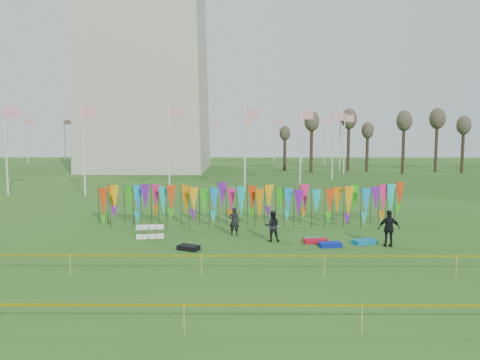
{
  "coord_description": "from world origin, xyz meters",
  "views": [
    {
      "loc": [
        -0.2,
        -20.45,
        5.63
      ],
      "look_at": [
        -0.36,
        6.0,
        2.86
      ],
      "focal_mm": 35.0,
      "sensor_mm": 36.0,
      "label": 1
    }
  ],
  "objects_px": {
    "kite_bag_red": "(315,241)",
    "kite_bag_black": "(189,248)",
    "kite_bag_blue": "(330,245)",
    "person_mid": "(272,226)",
    "kite_bag_turquoise": "(316,240)",
    "box_kite": "(150,232)",
    "kite_bag_teal": "(364,242)",
    "person_left": "(234,222)",
    "person_right": "(389,229)"
  },
  "relations": [
    {
      "from": "box_kite",
      "to": "kite_bag_red",
      "type": "distance_m",
      "value": 8.58
    },
    {
      "from": "person_mid",
      "to": "kite_bag_black",
      "type": "bearing_deg",
      "value": 24.9
    },
    {
      "from": "box_kite",
      "to": "kite_bag_teal",
      "type": "distance_m",
      "value": 11.01
    },
    {
      "from": "box_kite",
      "to": "person_right",
      "type": "distance_m",
      "value": 12.11
    },
    {
      "from": "person_mid",
      "to": "kite_bag_red",
      "type": "xyz_separation_m",
      "value": [
        2.16,
        -0.37,
        -0.69
      ]
    },
    {
      "from": "person_right",
      "to": "kite_bag_blue",
      "type": "distance_m",
      "value": 2.98
    },
    {
      "from": "person_left",
      "to": "kite_bag_red",
      "type": "distance_m",
      "value": 4.51
    },
    {
      "from": "kite_bag_turquoise",
      "to": "kite_bag_black",
      "type": "xyz_separation_m",
      "value": [
        -6.31,
        -1.63,
        0.01
      ]
    },
    {
      "from": "kite_bag_turquoise",
      "to": "kite_bag_red",
      "type": "height_order",
      "value": "kite_bag_red"
    },
    {
      "from": "kite_bag_red",
      "to": "person_left",
      "type": "bearing_deg",
      "value": 158.28
    },
    {
      "from": "kite_bag_red",
      "to": "kite_bag_teal",
      "type": "relative_size",
      "value": 1.0
    },
    {
      "from": "person_right",
      "to": "kite_bag_blue",
      "type": "bearing_deg",
      "value": 5.22
    },
    {
      "from": "person_right",
      "to": "kite_bag_teal",
      "type": "distance_m",
      "value": 1.42
    },
    {
      "from": "kite_bag_turquoise",
      "to": "person_right",
      "type": "bearing_deg",
      "value": -15.2
    },
    {
      "from": "kite_bag_red",
      "to": "kite_bag_black",
      "type": "bearing_deg",
      "value": -167.08
    },
    {
      "from": "kite_bag_turquoise",
      "to": "kite_bag_black",
      "type": "relative_size",
      "value": 1.04
    },
    {
      "from": "kite_bag_blue",
      "to": "kite_bag_black",
      "type": "bearing_deg",
      "value": -174.56
    },
    {
      "from": "kite_bag_blue",
      "to": "kite_bag_black",
      "type": "relative_size",
      "value": 1.06
    },
    {
      "from": "person_left",
      "to": "person_mid",
      "type": "relative_size",
      "value": 0.97
    },
    {
      "from": "kite_bag_black",
      "to": "kite_bag_teal",
      "type": "xyz_separation_m",
      "value": [
        8.69,
        1.26,
        -0.0
      ]
    },
    {
      "from": "person_mid",
      "to": "kite_bag_turquoise",
      "type": "bearing_deg",
      "value": 176.75
    },
    {
      "from": "kite_bag_teal",
      "to": "box_kite",
      "type": "bearing_deg",
      "value": 175.07
    },
    {
      "from": "person_right",
      "to": "kite_bag_turquoise",
      "type": "xyz_separation_m",
      "value": [
        -3.42,
        0.93,
        -0.8
      ]
    },
    {
      "from": "box_kite",
      "to": "kite_bag_blue",
      "type": "relative_size",
      "value": 0.75
    },
    {
      "from": "person_mid",
      "to": "kite_bag_blue",
      "type": "distance_m",
      "value": 3.06
    },
    {
      "from": "kite_bag_turquoise",
      "to": "person_left",
      "type": "bearing_deg",
      "value": 160.84
    },
    {
      "from": "kite_bag_black",
      "to": "person_right",
      "type": "bearing_deg",
      "value": 4.13
    },
    {
      "from": "person_left",
      "to": "kite_bag_teal",
      "type": "height_order",
      "value": "person_left"
    },
    {
      "from": "box_kite",
      "to": "person_left",
      "type": "relative_size",
      "value": 0.52
    },
    {
      "from": "person_mid",
      "to": "person_right",
      "type": "bearing_deg",
      "value": 170.1
    },
    {
      "from": "person_left",
      "to": "box_kite",
      "type": "bearing_deg",
      "value": 18.72
    },
    {
      "from": "kite_bag_turquoise",
      "to": "kite_bag_black",
      "type": "bearing_deg",
      "value": -165.49
    },
    {
      "from": "kite_bag_black",
      "to": "kite_bag_teal",
      "type": "height_order",
      "value": "kite_bag_black"
    },
    {
      "from": "kite_bag_black",
      "to": "kite_bag_blue",
      "type": "bearing_deg",
      "value": 5.44
    },
    {
      "from": "person_mid",
      "to": "kite_bag_red",
      "type": "height_order",
      "value": "person_mid"
    },
    {
      "from": "person_mid",
      "to": "kite_bag_black",
      "type": "height_order",
      "value": "person_mid"
    },
    {
      "from": "person_mid",
      "to": "kite_bag_blue",
      "type": "relative_size",
      "value": 1.5
    },
    {
      "from": "person_left",
      "to": "kite_bag_blue",
      "type": "height_order",
      "value": "person_left"
    },
    {
      "from": "person_mid",
      "to": "kite_bag_red",
      "type": "bearing_deg",
      "value": 171.56
    },
    {
      "from": "box_kite",
      "to": "kite_bag_red",
      "type": "bearing_deg",
      "value": -5.14
    },
    {
      "from": "person_left",
      "to": "kite_bag_turquoise",
      "type": "xyz_separation_m",
      "value": [
        4.19,
        -1.46,
        -0.67
      ]
    },
    {
      "from": "person_mid",
      "to": "kite_bag_turquoise",
      "type": "distance_m",
      "value": 2.32
    },
    {
      "from": "kite_bag_blue",
      "to": "kite_bag_teal",
      "type": "height_order",
      "value": "kite_bag_teal"
    },
    {
      "from": "kite_bag_turquoise",
      "to": "kite_bag_blue",
      "type": "height_order",
      "value": "kite_bag_blue"
    },
    {
      "from": "box_kite",
      "to": "kite_bag_black",
      "type": "height_order",
      "value": "box_kite"
    },
    {
      "from": "person_mid",
      "to": "box_kite",
      "type": "bearing_deg",
      "value": -2.46
    },
    {
      "from": "box_kite",
      "to": "person_mid",
      "type": "distance_m",
      "value": 6.4
    },
    {
      "from": "person_left",
      "to": "kite_bag_black",
      "type": "height_order",
      "value": "person_left"
    },
    {
      "from": "person_left",
      "to": "kite_bag_black",
      "type": "xyz_separation_m",
      "value": [
        -2.12,
        -3.09,
        -0.66
      ]
    },
    {
      "from": "person_right",
      "to": "kite_bag_red",
      "type": "xyz_separation_m",
      "value": [
        -3.47,
        0.73,
        -0.8
      ]
    }
  ]
}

